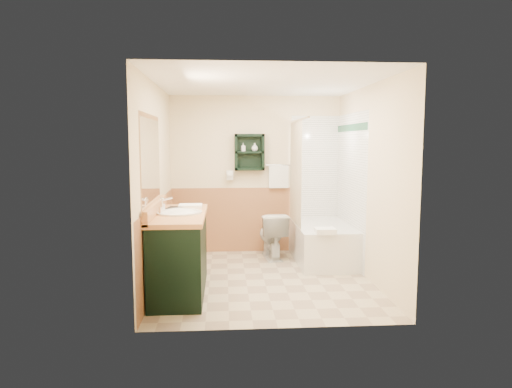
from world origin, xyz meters
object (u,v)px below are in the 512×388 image
Objects in this scene: bathtub at (323,242)px; soap_bottle_b at (255,148)px; hair_dryer at (230,175)px; toilet at (272,236)px; wall_shelf at (249,152)px; vanity_book at (167,199)px; soap_bottle_a at (243,149)px; vanity at (180,253)px.

soap_bottle_b reaches higher than bathtub.
hair_dryer is 0.35× the size of toilet.
wall_shelf is 2.34× the size of vanity_book.
soap_bottle_a is at bearing 154.53° from bathtub.
soap_bottle_a is (-0.40, 0.34, 1.26)m from toilet.
toilet is at bearing 49.51° from vanity_book.
bathtub is at bearing -29.46° from soap_bottle_b.
hair_dryer is (-0.30, 0.02, -0.35)m from wall_shelf.
wall_shelf reaches higher than vanity.
wall_shelf is 0.46m from hair_dryer.
hair_dryer is at bearing 72.90° from vanity_book.
hair_dryer is 1.93× the size of soap_bottle_a.
hair_dryer is at bearing 175.48° from soap_bottle_b.
vanity_book reaches higher than bathtub.
toilet is 1.37m from soap_bottle_a.
soap_bottle_b is (1.14, 1.50, 0.58)m from vanity_book.
vanity reaches higher than bathtub.
toilet is at bearing 165.23° from bathtub.
bathtub is at bearing 34.14° from vanity_book.
hair_dryer is 1.72m from bathtub.
hair_dryer is 0.17× the size of vanity.
hair_dryer is at bearing 171.63° from soap_bottle_a.
vanity is 2.12× the size of toilet.
hair_dryer is 1.12m from toilet.
hair_dryer reaches higher than bathtub.
wall_shelf reaches higher than toilet.
wall_shelf reaches higher than vanity_book.
toilet is at bearing -48.78° from wall_shelf.
soap_bottle_a is 1.00× the size of soap_bottle_b.
vanity is at bearing -116.20° from wall_shelf.
wall_shelf is at bearing 64.15° from vanity_book.
vanity is (-0.59, -1.84, -0.74)m from hair_dryer.
soap_bottle_b is (0.38, -0.03, 0.41)m from hair_dryer.
toilet is 1.34m from soap_bottle_b.
bathtub is (1.33, -0.56, -0.93)m from hair_dryer.
vanity is at bearing -107.89° from hair_dryer.
vanity_book is (-0.17, 0.32, 0.58)m from vanity.
bathtub is at bearing -25.47° from soap_bottle_a.
vanity_book is (-1.37, -1.15, 0.70)m from toilet.
wall_shelf is 1.30m from toilet.
soap_bottle_a is (0.20, -0.03, 0.39)m from hair_dryer.
vanity is 11.69× the size of soap_bottle_b.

